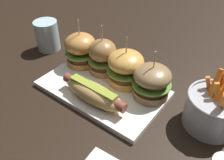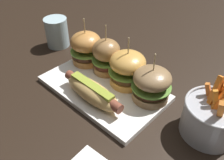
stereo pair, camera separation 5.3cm
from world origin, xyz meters
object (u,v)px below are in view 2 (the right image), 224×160
at_px(slider_far_left, 86,47).
at_px(fries_bucket, 212,117).
at_px(slider_center_left, 106,56).
at_px(platter_main, 103,88).
at_px(hot_dog, 92,91).
at_px(water_glass, 57,32).
at_px(slider_center_right, 127,68).
at_px(slider_far_right, 151,84).

xyz_separation_m(slider_far_left, fries_bucket, (0.40, 0.01, -0.02)).
relative_size(slider_center_left, fries_bucket, 1.05).
xyz_separation_m(platter_main, hot_dog, (0.02, -0.05, 0.03)).
bearing_deg(platter_main, slider_far_left, 157.16).
height_order(platter_main, slider_far_left, slider_far_left).
height_order(platter_main, slider_center_left, slider_center_left).
bearing_deg(fries_bucket, slider_far_left, -178.71).
bearing_deg(slider_far_left, hot_dog, -37.22).
relative_size(slider_far_left, water_glass, 1.42).
relative_size(platter_main, slider_center_right, 2.40).
bearing_deg(water_glass, platter_main, -12.55).
xyz_separation_m(hot_dog, slider_far_left, (-0.14, 0.11, 0.02)).
distance_m(hot_dog, slider_far_right, 0.15).
bearing_deg(water_glass, hot_dog, -21.18).
distance_m(slider_far_left, water_glass, 0.17).
height_order(slider_center_right, slider_far_right, slider_center_right).
distance_m(hot_dog, slider_center_right, 0.12).
bearing_deg(platter_main, water_glass, 167.45).
distance_m(platter_main, water_glass, 0.30).
bearing_deg(water_glass, slider_far_right, -2.01).
xyz_separation_m(slider_far_left, slider_center_left, (0.08, 0.01, 0.00)).
bearing_deg(slider_center_right, hot_dog, -99.94).
distance_m(slider_center_right, water_glass, 0.33).
bearing_deg(slider_far_left, water_glass, 175.65).
bearing_deg(slider_far_right, water_glass, 177.99).
relative_size(slider_center_right, fries_bucket, 1.00).
bearing_deg(platter_main, slider_far_right, 22.65).
relative_size(platter_main, hot_dog, 1.74).
bearing_deg(slider_center_right, slider_far_right, -4.61).
distance_m(slider_center_left, water_glass, 0.25).
relative_size(slider_far_left, slider_center_right, 1.02).
relative_size(slider_center_right, water_glass, 1.39).
relative_size(slider_far_left, slider_center_left, 0.97).
distance_m(slider_far_right, fries_bucket, 0.16).
distance_m(hot_dog, fries_bucket, 0.29).
relative_size(hot_dog, slider_far_right, 1.45).
height_order(platter_main, slider_far_right, slider_far_right).
bearing_deg(slider_center_right, slider_far_left, -178.16).
bearing_deg(hot_dog, fries_bucket, 24.02).
distance_m(slider_center_left, slider_center_right, 0.08).
height_order(slider_center_left, fries_bucket, slider_center_left).
xyz_separation_m(slider_center_left, water_glass, (-0.25, 0.01, -0.02)).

